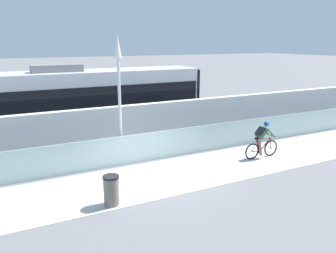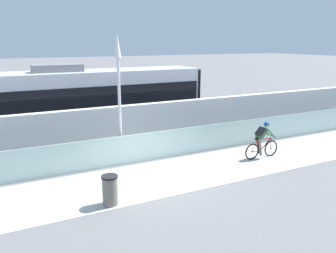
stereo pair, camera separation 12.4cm
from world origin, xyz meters
name	(u,v)px [view 2 (the right image)]	position (x,y,z in m)	size (l,w,h in m)	color
ground_plane	(155,178)	(0.00, 0.00, 0.00)	(200.00, 200.00, 0.00)	slate
bike_path_deck	(155,178)	(0.00, 0.00, 0.01)	(32.00, 3.20, 0.01)	beige
glass_parapet	(136,149)	(0.00, 1.85, 0.61)	(32.00, 0.05, 1.23)	#ADC6C1
concrete_barrier_wall	(122,128)	(0.00, 3.65, 1.05)	(32.00, 0.36, 2.10)	silver
tram_rail_near	(108,137)	(0.00, 6.13, 0.00)	(32.00, 0.08, 0.01)	#595654
tram_rail_far	(100,131)	(0.00, 7.57, 0.00)	(32.00, 0.08, 0.01)	#595654
tram	(99,100)	(-0.19, 6.85, 1.89)	(11.06, 2.54, 3.81)	silver
cyclist_on_bike	(262,140)	(5.06, 0.00, 0.80)	(1.77, 0.58, 1.61)	black
lamp_post_antenna	(119,84)	(-0.55, 2.15, 3.29)	(0.28, 0.28, 5.20)	gray
trash_bin	(110,190)	(-2.05, -1.25, 0.48)	(0.51, 0.51, 0.96)	slate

